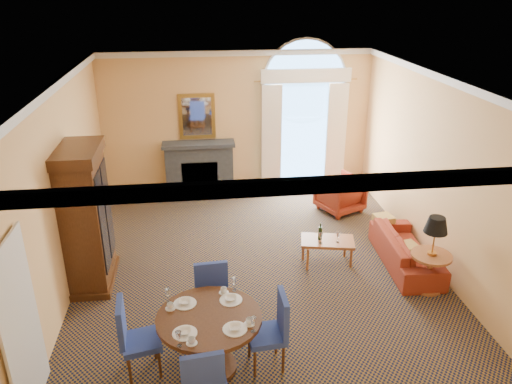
{
  "coord_description": "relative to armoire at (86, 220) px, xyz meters",
  "views": [
    {
      "loc": [
        -0.97,
        -7.1,
        4.56
      ],
      "look_at": [
        0.0,
        0.5,
        1.3
      ],
      "focal_mm": 35.0,
      "sensor_mm": 36.0,
      "label": 1
    }
  ],
  "objects": [
    {
      "name": "ground",
      "position": [
        2.72,
        -0.17,
        -1.11
      ],
      "size": [
        7.5,
        7.5,
        0.0
      ],
      "primitive_type": "plane",
      "color": "black",
      "rests_on": "ground"
    },
    {
      "name": "room_envelope",
      "position": [
        2.69,
        0.5,
        1.4
      ],
      "size": [
        6.04,
        7.52,
        3.45
      ],
      "color": "#F1BB73",
      "rests_on": "ground"
    },
    {
      "name": "armoire",
      "position": [
        0.0,
        0.0,
        0.0
      ],
      "size": [
        0.66,
        1.17,
        2.3
      ],
      "color": "#3A1E0D",
      "rests_on": "ground"
    },
    {
      "name": "dining_table",
      "position": [
        1.81,
        -2.27,
        -0.51
      ],
      "size": [
        1.29,
        1.29,
        1.01
      ],
      "color": "#3A1E0D",
      "rests_on": "ground"
    },
    {
      "name": "dining_chair_north",
      "position": [
        1.87,
        -1.52,
        -0.52
      ],
      "size": [
        0.52,
        0.52,
        1.04
      ],
      "rotation": [
        0.0,
        0.0,
        3.29
      ],
      "color": "navy",
      "rests_on": "ground"
    },
    {
      "name": "dining_chair_south",
      "position": [
        1.72,
        -3.1,
        -0.52
      ],
      "size": [
        0.51,
        0.52,
        1.04
      ],
      "rotation": [
        0.0,
        0.0,
        0.09
      ],
      "color": "navy",
      "rests_on": "ground"
    },
    {
      "name": "dining_chair_east",
      "position": [
        2.61,
        -2.28,
        -0.52
      ],
      "size": [
        0.5,
        0.5,
        1.04
      ],
      "rotation": [
        0.0,
        0.0,
        1.65
      ],
      "color": "navy",
      "rests_on": "ground"
    },
    {
      "name": "dining_chair_west",
      "position": [
        0.87,
        -2.2,
        -0.52
      ],
      "size": [
        0.55,
        0.55,
        1.04
      ],
      "rotation": [
        0.0,
        0.0,
        -1.35
      ],
      "color": "navy",
      "rests_on": "ground"
    },
    {
      "name": "sofa",
      "position": [
        5.27,
        -0.14,
        -0.83
      ],
      "size": [
        0.85,
        1.95,
        0.56
      ],
      "primitive_type": "imported",
      "rotation": [
        0.0,
        0.0,
        1.52
      ],
      "color": "maroon",
      "rests_on": "ground"
    },
    {
      "name": "armchair",
      "position": [
        4.75,
        2.15,
        -0.73
      ],
      "size": [
        1.09,
        1.1,
        0.76
      ],
      "primitive_type": "imported",
      "rotation": [
        0.0,
        0.0,
        3.58
      ],
      "color": "maroon",
      "rests_on": "ground"
    },
    {
      "name": "coffee_table",
      "position": [
        3.92,
        0.05,
        -0.69
      ],
      "size": [
        0.99,
        0.68,
        0.77
      ],
      "rotation": [
        0.0,
        0.0,
        -0.21
      ],
      "color": "#A65C31",
      "rests_on": "ground"
    },
    {
      "name": "side_table",
      "position": [
        5.32,
        -0.92,
        -0.32
      ],
      "size": [
        0.63,
        0.63,
        1.25
      ],
      "color": "#A65C31",
      "rests_on": "ground"
    }
  ]
}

